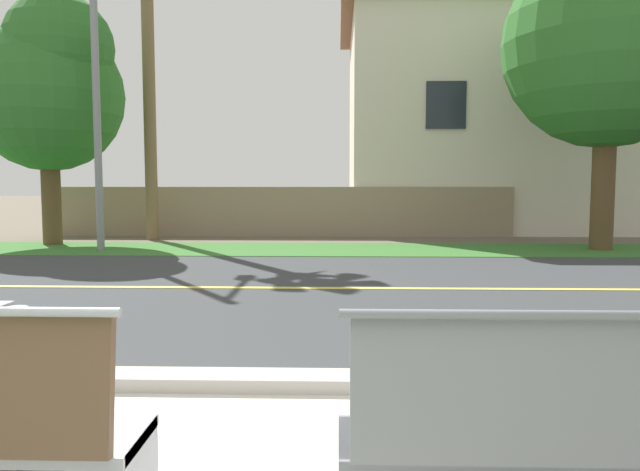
% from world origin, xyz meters
% --- Properties ---
extents(ground_plane, '(140.00, 140.00, 0.00)m').
position_xyz_m(ground_plane, '(0.00, 8.00, 0.00)').
color(ground_plane, '#665B4C').
extents(curb_edge, '(44.00, 0.30, 0.11)m').
position_xyz_m(curb_edge, '(0.00, 2.35, 0.06)').
color(curb_edge, '#ADA89E').
rests_on(curb_edge, ground_plane).
extents(street_asphalt, '(52.00, 8.00, 0.01)m').
position_xyz_m(street_asphalt, '(0.00, 6.50, 0.00)').
color(street_asphalt, '#383A3D').
rests_on(street_asphalt, ground_plane).
extents(road_centre_line, '(48.00, 0.14, 0.01)m').
position_xyz_m(road_centre_line, '(0.00, 6.50, 0.01)').
color(road_centre_line, '#E0CC4C').
rests_on(road_centre_line, ground_plane).
extents(far_verge_grass, '(48.00, 2.80, 0.02)m').
position_xyz_m(far_verge_grass, '(0.00, 11.59, 0.01)').
color(far_verge_grass, '#38702D').
rests_on(far_verge_grass, ground_plane).
extents(bench_right, '(2.01, 0.48, 1.01)m').
position_xyz_m(bench_right, '(1.40, 0.45, 0.46)').
color(bench_right, slate).
rests_on(bench_right, ground_plane).
extents(streetlamp, '(0.24, 2.10, 7.27)m').
position_xyz_m(streetlamp, '(-4.84, 11.39, 4.14)').
color(streetlamp, gray).
rests_on(streetlamp, ground_plane).
extents(shade_tree_far_left, '(3.57, 3.57, 5.88)m').
position_xyz_m(shade_tree_far_left, '(-6.43, 12.44, 3.82)').
color(shade_tree_far_left, brown).
rests_on(shade_tree_far_left, ground_plane).
extents(shade_tree_left, '(4.52, 4.52, 7.46)m').
position_xyz_m(shade_tree_left, '(6.41, 11.59, 4.85)').
color(shade_tree_left, brown).
rests_on(shade_tree_left, ground_plane).
extents(garden_wall, '(13.00, 0.36, 1.40)m').
position_xyz_m(garden_wall, '(-1.24, 15.07, 0.70)').
color(garden_wall, gray).
rests_on(garden_wall, ground_plane).
extents(house_across_street, '(9.93, 6.91, 7.24)m').
position_xyz_m(house_across_street, '(5.44, 18.27, 3.66)').
color(house_across_street, beige).
rests_on(house_across_street, ground_plane).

